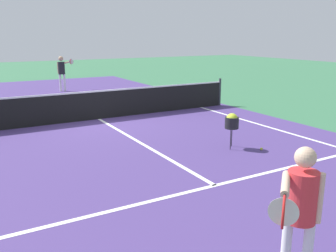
{
  "coord_description": "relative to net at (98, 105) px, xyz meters",
  "views": [
    {
      "loc": [
        -3.91,
        -11.49,
        2.72
      ],
      "look_at": [
        -0.47,
        -5.46,
        1.0
      ],
      "focal_mm": 39.28,
      "sensor_mm": 36.0,
      "label": 1
    }
  ],
  "objects": [
    {
      "name": "tennis_ball_mid_court",
      "position": [
        2.29,
        -5.21,
        -0.46
      ],
      "size": [
        0.07,
        0.07,
        0.07
      ],
      "primitive_type": "sphere",
      "color": "#CCE033",
      "rests_on": "ground_plane"
    },
    {
      "name": "line_center_service",
      "position": [
        0.0,
        -3.2,
        -0.49
      ],
      "size": [
        0.1,
        6.4,
        0.01
      ],
      "primitive_type": "cube",
      "color": "white",
      "rests_on": "ground_plane"
    },
    {
      "name": "line_sideline_right",
      "position": [
        4.11,
        -5.95,
        -0.49
      ],
      "size": [
        0.1,
        11.89,
        0.01
      ],
      "primitive_type": "cube",
      "color": "white",
      "rests_on": "ground_plane"
    },
    {
      "name": "ground_plane",
      "position": [
        0.0,
        0.0,
        -0.49
      ],
      "size": [
        60.0,
        60.0,
        0.0
      ],
      "primitive_type": "plane",
      "color": "#38724C"
    },
    {
      "name": "ball_hopper",
      "position": [
        1.76,
        -4.69,
        0.18
      ],
      "size": [
        0.34,
        0.34,
        0.87
      ],
      "color": "black",
      "rests_on": "ground_plane"
    },
    {
      "name": "line_service_near",
      "position": [
        0.0,
        -6.4,
        -0.49
      ],
      "size": [
        8.22,
        0.1,
        0.01
      ],
      "primitive_type": "cube",
      "color": "white",
      "rests_on": "ground_plane"
    },
    {
      "name": "net",
      "position": [
        0.0,
        0.0,
        0.0
      ],
      "size": [
        10.1,
        0.09,
        1.07
      ],
      "color": "#33383D",
      "rests_on": "ground_plane"
    },
    {
      "name": "court_surface_inbounds",
      "position": [
        0.0,
        0.0,
        -0.49
      ],
      "size": [
        10.62,
        24.4,
        0.0
      ],
      "primitive_type": "cube",
      "color": "#4C387A",
      "rests_on": "ground_plane"
    },
    {
      "name": "player_near",
      "position": [
        -0.97,
        -9.12,
        0.52
      ],
      "size": [
        1.06,
        0.73,
        1.63
      ],
      "color": "white",
      "rests_on": "ground_plane"
    },
    {
      "name": "player_far",
      "position": [
        0.57,
        6.89,
        0.58
      ],
      "size": [
        0.95,
        0.94,
        1.72
      ],
      "color": "white",
      "rests_on": "ground_plane"
    }
  ]
}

